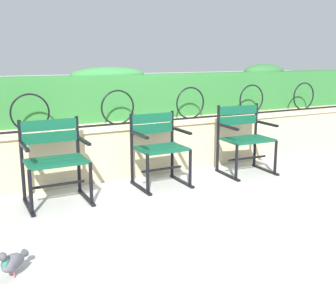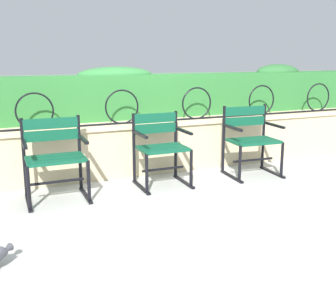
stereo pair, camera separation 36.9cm
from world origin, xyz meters
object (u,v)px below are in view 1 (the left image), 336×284
at_px(park_chair_centre, 159,146).
at_px(park_chair_right, 244,137).
at_px(park_chair_left, 54,158).
at_px(pigeon_far_side, 12,261).

height_order(park_chair_centre, park_chair_right, park_chair_right).
height_order(park_chair_left, park_chair_centre, park_chair_left).
relative_size(park_chair_centre, pigeon_far_side, 3.41).
bearing_deg(park_chair_left, park_chair_right, -0.36).
xyz_separation_m(park_chair_centre, park_chair_right, (1.19, -0.05, 0.01)).
bearing_deg(pigeon_far_side, park_chair_left, 66.41).
relative_size(park_chair_right, pigeon_far_side, 3.56).
relative_size(park_chair_centre, park_chair_right, 0.96).
bearing_deg(park_chair_centre, park_chair_left, -178.48).
bearing_deg(park_chair_centre, park_chair_right, -2.23).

